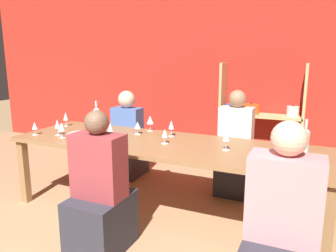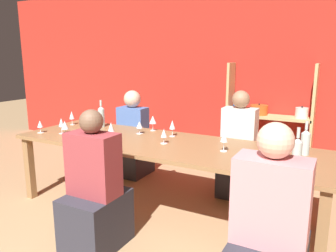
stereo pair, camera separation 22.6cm
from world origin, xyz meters
name	(u,v)px [view 2 (the right image)]	position (x,y,z in m)	size (l,w,h in m)	color
wall_back_red	(220,73)	(0.00, 3.83, 1.35)	(8.80, 0.06, 2.70)	red
shelf_unit	(267,131)	(0.80, 3.63, 0.57)	(1.17, 0.30, 1.51)	tan
dining_table	(163,149)	(0.14, 1.79, 0.69)	(3.20, 0.98, 0.75)	olive
mixing_bowl	(82,135)	(-0.66, 1.49, 0.80)	(0.28, 0.28, 0.08)	#B7BABC
wine_bottle_green	(101,116)	(-0.89, 2.09, 0.89)	(0.08, 0.08, 0.33)	#B2C6C1
wine_bottle_dark	(297,150)	(1.41, 1.70, 0.87)	(0.08, 0.08, 0.30)	#B2C6C1
wine_bottle_amber	(305,142)	(1.44, 2.01, 0.87)	(0.08, 0.08, 0.30)	#B2C6C1
wine_glass_empty_a	(153,120)	(-0.22, 2.20, 0.88)	(0.08, 0.08, 0.18)	white
wine_glass_red_a	(172,125)	(0.10, 2.05, 0.87)	(0.07, 0.07, 0.18)	white
wine_glass_white_a	(224,137)	(0.78, 1.77, 0.89)	(0.07, 0.07, 0.19)	white
wine_glass_red_b	(61,123)	(-1.05, 1.59, 0.87)	(0.07, 0.07, 0.18)	white
wine_glass_empty_b	(65,126)	(-0.93, 1.52, 0.87)	(0.08, 0.08, 0.16)	white
wine_glass_empty_c	(111,128)	(-0.38, 1.62, 0.88)	(0.07, 0.07, 0.19)	white
wine_glass_empty_d	(40,124)	(-1.29, 1.50, 0.85)	(0.07, 0.07, 0.14)	white
wine_glass_red_c	(139,125)	(-0.28, 1.99, 0.85)	(0.07, 0.07, 0.14)	white
wine_glass_white_b	(72,116)	(-1.30, 2.00, 0.87)	(0.06, 0.06, 0.17)	white
wine_glass_empty_e	(164,134)	(0.17, 1.75, 0.85)	(0.07, 0.07, 0.15)	white
person_near_a	(268,245)	(1.37, 0.92, 0.45)	(0.45, 0.56, 1.23)	#2D2D38
person_far_a	(238,157)	(0.69, 2.60, 0.45)	(0.38, 0.48, 1.23)	#2D2D38
person_near_b	(95,199)	(-0.06, 0.96, 0.43)	(0.42, 0.53, 1.19)	#2D2D38
person_far_b	(133,144)	(-0.77, 2.58, 0.43)	(0.39, 0.49, 1.16)	#2D2D38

